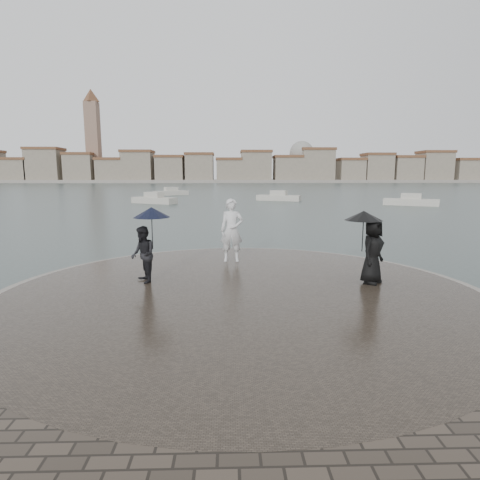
{
  "coord_description": "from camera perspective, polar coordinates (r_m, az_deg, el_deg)",
  "views": [
    {
      "loc": [
        -0.32,
        -6.25,
        3.25
      ],
      "look_at": [
        0.0,
        4.8,
        1.45
      ],
      "focal_mm": 30.0,
      "sensor_mm": 36.0,
      "label": 1
    }
  ],
  "objects": [
    {
      "name": "ground",
      "position": [
        7.05,
        1.18,
        -18.21
      ],
      "size": [
        400.0,
        400.0,
        0.0
      ],
      "primitive_type": "plane",
      "color": "#2B3835",
      "rests_on": "ground"
    },
    {
      "name": "kerb_ring",
      "position": [
        10.23,
        0.21,
        -8.33
      ],
      "size": [
        12.5,
        12.5,
        0.32
      ],
      "primitive_type": "cylinder",
      "color": "gray",
      "rests_on": "ground"
    },
    {
      "name": "quay_tip",
      "position": [
        10.23,
        0.21,
        -8.22
      ],
      "size": [
        11.9,
        11.9,
        0.36
      ],
      "primitive_type": "cylinder",
      "color": "#2D261E",
      "rests_on": "ground"
    },
    {
      "name": "statue",
      "position": [
        13.43,
        -1.18,
        1.4
      ],
      "size": [
        0.77,
        0.51,
        2.11
      ],
      "primitive_type": "imported",
      "rotation": [
        0.0,
        0.0,
        0.0
      ],
      "color": "silver",
      "rests_on": "quay_tip"
    },
    {
      "name": "visitor_left",
      "position": [
        11.06,
        -13.3,
        -0.3
      ],
      "size": [
        1.17,
        1.06,
        2.04
      ],
      "color": "black",
      "rests_on": "quay_tip"
    },
    {
      "name": "visitor_right",
      "position": [
        11.23,
        18.05,
        -0.35
      ],
      "size": [
        1.25,
        1.11,
        1.95
      ],
      "color": "black",
      "rests_on": "quay_tip"
    },
    {
      "name": "far_skyline",
      "position": [
        167.08,
        -3.75,
        10.06
      ],
      "size": [
        260.0,
        20.0,
        37.0
      ],
      "color": "gray",
      "rests_on": "ground"
    },
    {
      "name": "boats",
      "position": [
        51.17,
        0.65,
        6.05
      ],
      "size": [
        34.3,
        26.63,
        1.5
      ],
      "color": "#BAB6A7",
      "rests_on": "ground"
    }
  ]
}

